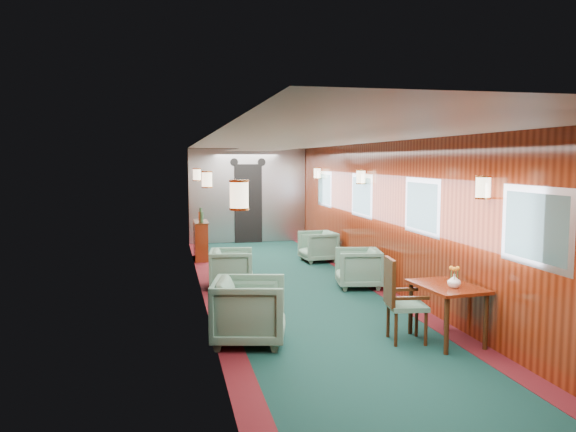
# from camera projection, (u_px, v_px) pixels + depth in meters

# --- Properties ---
(room) EXTENTS (12.00, 12.10, 2.40)m
(room) POSITION_uv_depth(u_px,v_px,m) (302.00, 191.00, 8.52)
(room) COLOR #0C2C26
(room) RESTS_ON ground
(bulkhead) EXTENTS (2.98, 0.17, 2.39)m
(bulkhead) POSITION_uv_depth(u_px,v_px,m) (248.00, 196.00, 14.32)
(bulkhead) COLOR #9FA1A6
(bulkhead) RESTS_ON ground
(windows_right) EXTENTS (0.02, 8.60, 0.80)m
(windows_right) POSITION_uv_depth(u_px,v_px,m) (388.00, 200.00, 9.09)
(windows_right) COLOR #B6B9BE
(windows_right) RESTS_ON ground
(wall_sconces) EXTENTS (2.97, 7.97, 0.25)m
(wall_sconces) POSITION_uv_depth(u_px,v_px,m) (294.00, 179.00, 9.06)
(wall_sconces) COLOR #FFF2C6
(wall_sconces) RESTS_ON ground
(dining_table) EXTENTS (0.70, 0.94, 0.67)m
(dining_table) POSITION_uv_depth(u_px,v_px,m) (447.00, 294.00, 6.46)
(dining_table) COLOR #64200D
(dining_table) RESTS_ON ground
(side_chair) EXTENTS (0.49, 0.51, 0.98)m
(side_chair) POSITION_uv_depth(u_px,v_px,m) (399.00, 297.00, 6.46)
(side_chair) COLOR #1F493D
(side_chair) RESTS_ON ground
(credenza) EXTENTS (0.29, 0.91, 1.09)m
(credenza) POSITION_uv_depth(u_px,v_px,m) (201.00, 240.00, 11.89)
(credenza) COLOR #64200D
(credenza) RESTS_ON ground
(flower_vase) EXTENTS (0.16, 0.16, 0.15)m
(flower_vase) POSITION_uv_depth(u_px,v_px,m) (454.00, 281.00, 6.31)
(flower_vase) COLOR white
(flower_vase) RESTS_ON dining_table
(armchair_left_near) EXTENTS (0.98, 0.97, 0.75)m
(armchair_left_near) POSITION_uv_depth(u_px,v_px,m) (249.00, 311.00, 6.43)
(armchair_left_near) COLOR #1F493D
(armchair_left_near) RESTS_ON ground
(armchair_left_far) EXTENTS (0.80, 0.78, 0.64)m
(armchair_left_far) POSITION_uv_depth(u_px,v_px,m) (232.00, 268.00, 9.25)
(armchair_left_far) COLOR #1F493D
(armchair_left_far) RESTS_ON ground
(armchair_right_near) EXTENTS (0.82, 0.80, 0.65)m
(armchair_right_near) POSITION_uv_depth(u_px,v_px,m) (358.00, 268.00, 9.25)
(armchair_right_near) COLOR #1F493D
(armchair_right_near) RESTS_ON ground
(armchair_right_far) EXTENTS (0.75, 0.74, 0.63)m
(armchair_right_far) POSITION_uv_depth(u_px,v_px,m) (318.00, 246.00, 11.64)
(armchair_right_far) COLOR #1F493D
(armchair_right_far) RESTS_ON ground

